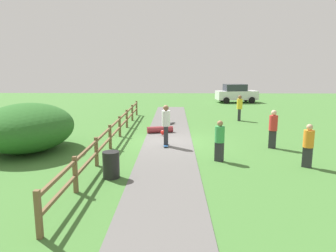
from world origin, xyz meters
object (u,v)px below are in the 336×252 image
(bystander_red, at_px, (273,127))
(skater_fallen, at_px, (160,130))
(skater_riding, at_px, (166,123))
(skateboard_loose, at_px, (170,123))
(bush_large, at_px, (27,127))
(parked_car_white, at_px, (236,93))
(bystander_yellow, at_px, (240,107))
(trash_bin, at_px, (111,165))
(bystander_orange, at_px, (308,144))
(bystander_green, at_px, (220,139))

(bystander_red, bearing_deg, skater_fallen, 148.70)
(skater_riding, relative_size, skateboard_loose, 2.55)
(bush_large, xyz_separation_m, bystander_red, (10.93, 0.67, -0.08))
(bush_large, height_order, skater_fallen, bush_large)
(skater_riding, height_order, parked_car_white, skater_riding)
(bystander_yellow, bearing_deg, trash_bin, -119.50)
(bystander_yellow, xyz_separation_m, parked_car_white, (1.98, 11.60, -0.01))
(skater_riding, bearing_deg, bystander_red, -2.42)
(bystander_yellow, bearing_deg, skater_riding, -123.55)
(skater_riding, distance_m, skateboard_loose, 5.79)
(skateboard_loose, bearing_deg, bush_large, -133.33)
(trash_bin, relative_size, bystander_red, 0.51)
(bystander_yellow, height_order, parked_car_white, parked_car_white)
(trash_bin, height_order, bystander_orange, bystander_orange)
(bush_large, bearing_deg, skateboard_loose, 46.67)
(bush_large, height_order, skateboard_loose, bush_large)
(bush_large, distance_m, bystander_yellow, 13.69)
(bush_large, xyz_separation_m, skater_fallen, (5.66, 3.87, -0.86))
(skateboard_loose, relative_size, bystander_green, 0.46)
(skater_fallen, height_order, parked_car_white, parked_car_white)
(skateboard_loose, xyz_separation_m, bystander_yellow, (4.74, 1.66, 0.88))
(skater_riding, height_order, bystander_orange, skater_riding)
(skater_fallen, bearing_deg, bush_large, -145.62)
(skater_riding, xyz_separation_m, skater_fallen, (-0.40, 3.00, -0.90))
(bystander_red, height_order, parked_car_white, parked_car_white)
(bystander_yellow, bearing_deg, skateboard_loose, -160.73)
(skater_fallen, bearing_deg, bystander_red, -31.30)
(skater_riding, xyz_separation_m, skateboard_loose, (0.14, 5.70, -1.02))
(bush_large, relative_size, bystander_yellow, 2.65)
(bush_large, height_order, bystander_orange, bush_large)
(skater_riding, height_order, bystander_green, skater_riding)
(skater_riding, height_order, bystander_red, skater_riding)
(bush_large, xyz_separation_m, bystander_orange, (11.36, -2.15, -0.17))
(skater_riding, bearing_deg, trash_bin, -111.77)
(bush_large, xyz_separation_m, trash_bin, (4.34, -3.43, -0.61))
(bystander_orange, relative_size, bystander_yellow, 0.92)
(bush_large, xyz_separation_m, parked_car_white, (12.92, 19.83, -0.10))
(trash_bin, xyz_separation_m, skater_riding, (1.72, 4.31, 0.65))
(parked_car_white, bearing_deg, skater_fallen, -114.45)
(skateboard_loose, relative_size, parked_car_white, 0.17)
(bush_large, distance_m, bystander_green, 8.34)
(bystander_yellow, bearing_deg, bush_large, -143.04)
(bush_large, xyz_separation_m, skater_riding, (6.06, 0.88, 0.05))
(skater_fallen, relative_size, bystander_yellow, 0.85)
(skater_riding, distance_m, bystander_red, 4.88)
(bystander_red, height_order, bystander_green, bystander_red)
(skater_riding, xyz_separation_m, bystander_green, (2.16, -2.31, -0.21))
(bystander_red, xyz_separation_m, bystander_green, (-2.71, -2.11, -0.08))
(trash_bin, relative_size, bystander_yellow, 0.51)
(skater_fallen, bearing_deg, bystander_yellow, 39.54)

